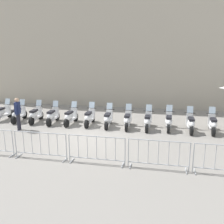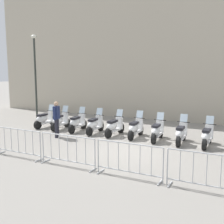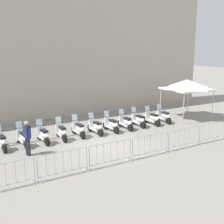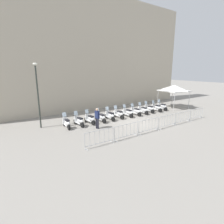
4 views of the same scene
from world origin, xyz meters
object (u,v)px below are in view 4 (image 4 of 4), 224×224
Objects in this scene: motorcycle_1 at (79,121)px; motorcycle_8 at (143,110)px; motorcycle_6 at (128,113)px; barrier_segment_2 at (149,126)px; motorcycle_7 at (136,111)px; barrier_segment_5 at (196,114)px; motorcycle_11 at (162,107)px; barrier_segment_4 at (183,117)px; officer_near_row_end at (97,117)px; canopy_tent at (174,88)px; motorcycle_10 at (156,108)px; barrier_segment_1 at (127,131)px; motorcycle_5 at (119,114)px; barrier_segment_3 at (167,121)px; motorcycle_2 at (90,119)px; barrier_segment_0 at (100,138)px; motorcycle_9 at (149,109)px; street_lamp at (37,89)px; motorcycle_3 at (101,117)px; motorcycle_0 at (67,123)px; motorcycle_4 at (110,116)px.

motorcycle_1 is 7.61m from motorcycle_8.
motorcycle_6 reaches higher than barrier_segment_2.
barrier_segment_5 is at bearing -44.15° from motorcycle_7.
barrier_segment_4 is at bearing -114.88° from motorcycle_11.
motorcycle_11 is at bearing 13.82° from officer_near_row_end.
barrier_segment_5 is 0.71× the size of canopy_tent.
motorcycle_10 reaches higher than barrier_segment_1.
motorcycle_5 is 4.93m from barrier_segment_3.
canopy_tent is at bearing 6.04° from motorcycle_2.
barrier_segment_2 is (4.42, 0.39, 0.00)m from barrier_segment_0.
motorcycle_7 reaches higher than barrier_segment_0.
motorcycle_9 is (4.33, 0.40, 0.00)m from motorcycle_5.
officer_near_row_end is at bearing -90.17° from motorcycle_2.
barrier_segment_0 and barrier_segment_1 have the same top height.
canopy_tent reaches higher than barrier_segment_3.
motorcycle_11 is 0.81× the size of barrier_segment_4.
barrier_segment_0 is 4.44m from barrier_segment_2.
barrier_segment_4 is at bearing 5.01° from barrier_segment_2.
motorcycle_6 is at bearing -175.58° from motorcycle_8.
barrier_segment_5 is at bearing 5.01° from barrier_segment_4.
street_lamp is at bearing 165.59° from motorcycle_2.
motorcycle_1 is 0.81× the size of barrier_segment_5.
motorcycle_3 is at bearing -174.55° from motorcycle_11.
canopy_tent is (5.51, 0.76, 2.06)m from motorcycle_8.
canopy_tent is at bearing 7.84° from motorcycle_8.
barrier_segment_2 is 4.20m from officer_near_row_end.
barrier_segment_4 is 12.87m from street_lamp.
motorcycle_9 is at bearing 178.52° from motorcycle_10.
barrier_segment_5 is (10.80, -3.64, 0.07)m from motorcycle_1.
canopy_tent is (12.02, 2.79, 1.54)m from officer_near_row_end.
motorcycle_11 is at bearing 5.45° from motorcycle_3.
motorcycle_0 is 0.81× the size of barrier_segment_3.
officer_near_row_end is at bearing -165.59° from motorcycle_10.
motorcycle_6 is 5.33m from barrier_segment_4.
barrier_segment_5 is 14.83m from street_lamp.
motorcycle_4 is 1.00× the size of officer_near_row_end.
motorcycle_0 is at bearing -174.75° from motorcycle_9.
motorcycle_5 is 5.41m from barrier_segment_1.
motorcycle_8 is 0.58× the size of canopy_tent.
barrier_segment_0 is (-0.26, -4.60, 0.07)m from motorcycle_1.
barrier_segment_4 is at bearing -21.34° from motorcycle_0.
canopy_tent reaches higher than motorcycle_4.
barrier_segment_3 is at bearing -104.53° from motorcycle_8.
street_lamp is at bearing 176.23° from motorcycle_7.
motorcycle_3 reaches higher than barrier_segment_0.
motorcycle_1 is 9.40m from barrier_segment_4.
barrier_segment_3 is (4.21, -4.19, 0.07)m from motorcycle_3.
motorcycle_4 is 7.61m from motorcycle_11.
street_lamp is 1.78× the size of canopy_tent.
motorcycle_9 is (9.75, 0.90, 0.00)m from motorcycle_0.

